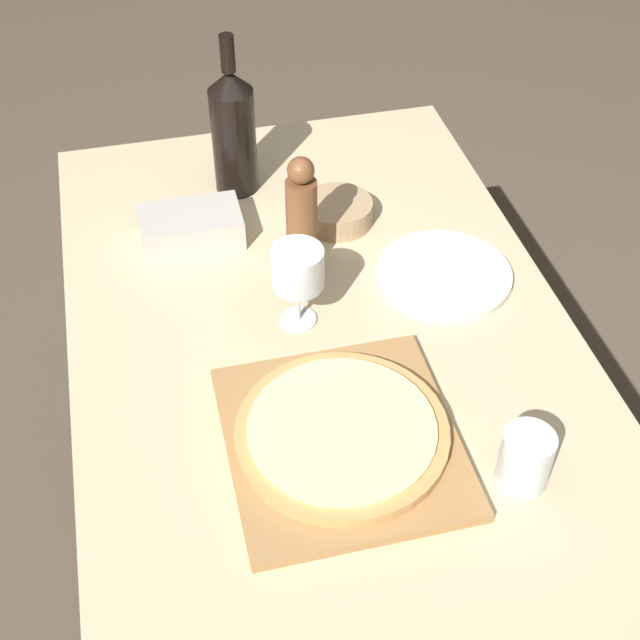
% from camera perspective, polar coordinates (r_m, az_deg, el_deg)
% --- Properties ---
extents(ground_plane, '(12.00, 12.00, 0.00)m').
position_cam_1_polar(ground_plane, '(2.08, 0.65, -17.23)').
color(ground_plane, brown).
extents(dining_table, '(0.85, 1.50, 0.75)m').
position_cam_1_polar(dining_table, '(1.54, 0.84, -5.20)').
color(dining_table, '#CCB78E').
rests_on(dining_table, ground_plane).
extents(cutting_board, '(0.34, 0.37, 0.02)m').
position_cam_1_polar(cutting_board, '(1.35, 1.39, -7.73)').
color(cutting_board, '#A87A47').
rests_on(cutting_board, dining_table).
extents(pizza, '(0.32, 0.32, 0.02)m').
position_cam_1_polar(pizza, '(1.34, 1.41, -7.18)').
color(pizza, tan).
rests_on(pizza, cutting_board).
extents(wine_bottle, '(0.09, 0.09, 0.33)m').
position_cam_1_polar(wine_bottle, '(1.79, -5.58, 12.00)').
color(wine_bottle, black).
rests_on(wine_bottle, dining_table).
extents(pepper_mill, '(0.06, 0.06, 0.23)m').
position_cam_1_polar(pepper_mill, '(1.59, -1.19, 6.59)').
color(pepper_mill, brown).
rests_on(pepper_mill, dining_table).
extents(wine_glass, '(0.09, 0.09, 0.15)m').
position_cam_1_polar(wine_glass, '(1.47, -1.46, 3.22)').
color(wine_glass, silver).
rests_on(wine_glass, dining_table).
extents(small_bowl, '(0.14, 0.14, 0.05)m').
position_cam_1_polar(small_bowl, '(1.75, 1.12, 6.92)').
color(small_bowl, tan).
rests_on(small_bowl, dining_table).
extents(drinking_tumbler, '(0.08, 0.08, 0.09)m').
position_cam_1_polar(drinking_tumbler, '(1.32, 13.00, -8.64)').
color(drinking_tumbler, silver).
rests_on(drinking_tumbler, dining_table).
extents(dinner_plate, '(0.25, 0.25, 0.01)m').
position_cam_1_polar(dinner_plate, '(1.64, 7.94, 2.92)').
color(dinner_plate, silver).
rests_on(dinner_plate, dining_table).
extents(food_container, '(0.19, 0.12, 0.06)m').
position_cam_1_polar(food_container, '(1.72, -8.26, 5.94)').
color(food_container, '#BCB7AD').
rests_on(food_container, dining_table).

